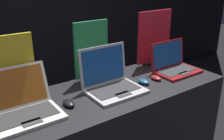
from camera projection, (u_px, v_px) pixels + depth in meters
The scene contains 9 objects.
laptop_front at pixel (23, 106), 1.51m from camera, with size 0.39×0.35×0.26m.
mouse_front at pixel (69, 103), 1.63m from camera, with size 0.06×0.11×0.03m.
promo_stand_front at pixel (10, 72), 1.60m from camera, with size 0.31×0.07×0.44m.
laptop_middle at pixel (111, 81), 1.83m from camera, with size 0.38×0.32×0.30m.
mouse_middle at pixel (144, 82), 1.95m from camera, with size 0.06×0.10×0.03m.
promo_stand_middle at pixel (91, 52), 1.97m from camera, with size 0.29×0.07×0.45m.
laptop_back at pixel (174, 65), 2.17m from camera, with size 0.37×0.26×0.24m.
mouse_back at pixel (156, 78), 2.02m from camera, with size 0.06×0.10×0.03m.
promo_stand_back at pixel (154, 39), 2.29m from camera, with size 0.37×0.07×0.47m.
Camera 1 is at (-0.97, -1.06, 1.69)m, focal length 42.00 mm.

